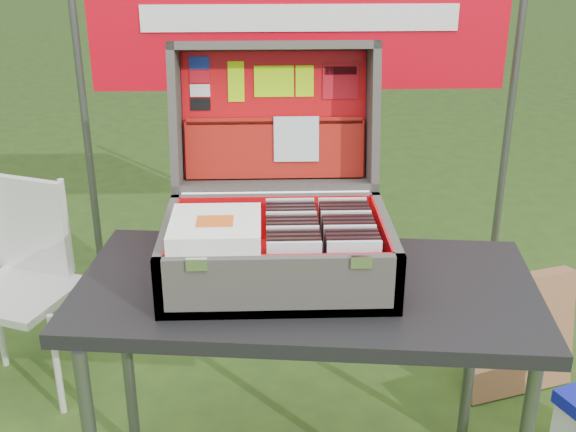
{
  "coord_description": "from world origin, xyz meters",
  "views": [
    {
      "loc": [
        -0.14,
        -1.7,
        1.67
      ],
      "look_at": [
        -0.08,
        0.1,
        0.9
      ],
      "focal_mm": 45.0,
      "sensor_mm": 36.0,
      "label": 1
    }
  ],
  "objects_px": {
    "table": "(305,400)",
    "chair": "(19,296)",
    "suitcase": "(277,171)",
    "cardboard_box": "(519,334)"
  },
  "relations": [
    {
      "from": "table",
      "to": "chair",
      "type": "bearing_deg",
      "value": 154.58
    },
    {
      "from": "table",
      "to": "chair",
      "type": "relative_size",
      "value": 1.55
    },
    {
      "from": "suitcase",
      "to": "cardboard_box",
      "type": "height_order",
      "value": "suitcase"
    },
    {
      "from": "table",
      "to": "suitcase",
      "type": "bearing_deg",
      "value": 135.73
    },
    {
      "from": "chair",
      "to": "cardboard_box",
      "type": "bearing_deg",
      "value": 19.86
    },
    {
      "from": "table",
      "to": "cardboard_box",
      "type": "xyz_separation_m",
      "value": [
        0.83,
        0.56,
        -0.15
      ]
    },
    {
      "from": "chair",
      "to": "cardboard_box",
      "type": "distance_m",
      "value": 1.83
    },
    {
      "from": "suitcase",
      "to": "chair",
      "type": "xyz_separation_m",
      "value": [
        -0.92,
        0.52,
        -0.65
      ]
    },
    {
      "from": "suitcase",
      "to": "chair",
      "type": "bearing_deg",
      "value": 150.42
    },
    {
      "from": "table",
      "to": "cardboard_box",
      "type": "distance_m",
      "value": 1.01
    }
  ]
}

